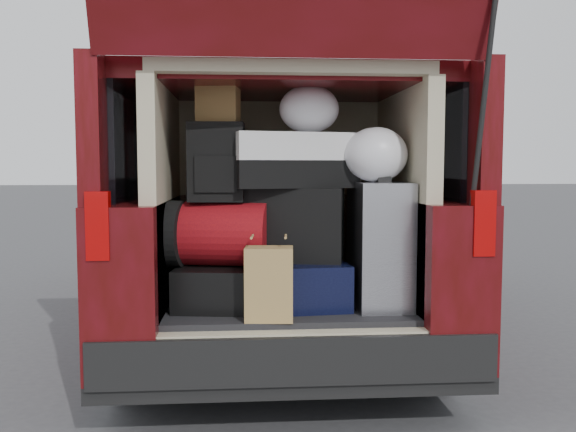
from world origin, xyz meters
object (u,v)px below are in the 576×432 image
object	(u,v)px
navy_hardshell	(301,282)
backpack	(217,162)
kraft_bag	(269,284)
silver_roller	(380,245)
black_hardshell	(219,284)
twotone_duffel	(292,160)
black_soft_case	(292,224)
red_duffel	(219,233)

from	to	relation	value
navy_hardshell	backpack	distance (m)	0.77
kraft_bag	backpack	world-z (taller)	backpack
kraft_bag	silver_roller	bearing A→B (deg)	27.94
black_hardshell	navy_hardshell	xyz separation A→B (m)	(0.43, -0.02, 0.01)
black_hardshell	kraft_bag	world-z (taller)	kraft_bag
black_hardshell	silver_roller	world-z (taller)	silver_roller
navy_hardshell	twotone_duffel	world-z (taller)	twotone_duffel
black_hardshell	backpack	world-z (taller)	backpack
silver_roller	black_soft_case	size ratio (longest dim) A/B	1.21
black_soft_case	twotone_duffel	size ratio (longest dim) A/B	0.85
black_soft_case	backpack	distance (m)	0.51
silver_roller	twotone_duffel	size ratio (longest dim) A/B	1.03
navy_hardshell	silver_roller	size ratio (longest dim) A/B	0.83
navy_hardshell	black_soft_case	xyz separation A→B (m)	(-0.04, 0.03, 0.31)
kraft_bag	backpack	bearing A→B (deg)	134.59
kraft_bag	twotone_duffel	xyz separation A→B (m)	(0.14, 0.35, 0.58)
black_soft_case	silver_roller	bearing A→B (deg)	-1.22
black_hardshell	navy_hardshell	size ratio (longest dim) A/B	1.00
red_duffel	kraft_bag	bearing A→B (deg)	-40.21
silver_roller	red_duffel	xyz separation A→B (m)	(-0.83, 0.06, 0.06)
black_soft_case	twotone_duffel	bearing A→B (deg)	-78.43
backpack	silver_roller	bearing A→B (deg)	0.58
kraft_bag	red_duffel	world-z (taller)	red_duffel
navy_hardshell	red_duffel	xyz separation A→B (m)	(-0.43, -0.02, 0.26)
kraft_bag	navy_hardshell	bearing A→B (deg)	65.94
backpack	navy_hardshell	bearing A→B (deg)	7.63
black_soft_case	backpack	size ratio (longest dim) A/B	1.32
navy_hardshell	silver_roller	world-z (taller)	silver_roller
black_soft_case	red_duffel	bearing A→B (deg)	-161.38
black_soft_case	backpack	world-z (taller)	backpack
silver_roller	backpack	size ratio (longest dim) A/B	1.61
navy_hardshell	black_soft_case	size ratio (longest dim) A/B	1.01
navy_hardshell	backpack	world-z (taller)	backpack
red_duffel	silver_roller	bearing A→B (deg)	7.60
red_duffel	black_soft_case	world-z (taller)	black_soft_case
backpack	twotone_duffel	bearing A→B (deg)	10.46
silver_roller	black_hardshell	bearing A→B (deg)	172.85
silver_roller	navy_hardshell	bearing A→B (deg)	168.62
black_hardshell	silver_roller	xyz separation A→B (m)	(0.84, -0.10, 0.22)
black_hardshell	kraft_bag	distance (m)	0.44
black_hardshell	twotone_duffel	world-z (taller)	twotone_duffel
kraft_bag	twotone_duffel	world-z (taller)	twotone_duffel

